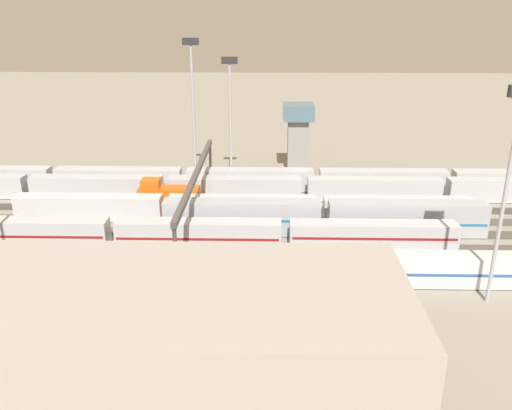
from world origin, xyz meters
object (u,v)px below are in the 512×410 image
object	(u,v)px
maintenance_shed	(82,340)
train_on_track_5	(112,233)
train_on_track_7	(222,267)
light_mast_1	(510,169)
train_on_track_4	(324,218)
light_mast_0	(193,94)
train_on_track_1	(235,188)
signal_gantry	(196,178)
train_on_track_2	(168,196)
train_on_track_0	(250,179)
control_tower	(298,133)
light_mast_2	(230,104)
train_on_track_3	(242,208)

from	to	relation	value
maintenance_shed	train_on_track_5	bearing A→B (deg)	-78.67
train_on_track_7	light_mast_1	size ratio (longest dim) A/B	4.89
train_on_track_4	light_mast_0	distance (m)	34.26
train_on_track_1	signal_gantry	xyz separation A→B (m)	(4.90, 12.50, 5.71)
train_on_track_4	train_on_track_7	bearing A→B (deg)	47.42
train_on_track_2	light_mast_1	bearing A→B (deg)	145.34
light_mast_0	light_mast_1	size ratio (longest dim) A/B	1.09
train_on_track_4	train_on_track_1	distance (m)	20.59
train_on_track_0	train_on_track_2	bearing A→B (deg)	36.96
train_on_track_7	light_mast_0	size ratio (longest dim) A/B	4.49
train_on_track_5	control_tower	size ratio (longest dim) A/B	6.94
train_on_track_0	train_on_track_2	size ratio (longest dim) A/B	11.98
train_on_track_0	light_mast_2	world-z (taller)	light_mast_2
train_on_track_7	train_on_track_1	distance (m)	30.00
maintenance_shed	train_on_track_2	bearing A→B (deg)	-88.86
train_on_track_1	light_mast_2	bearing A→B (deg)	-81.48
train_on_track_3	light_mast_1	size ratio (longest dim) A/B	2.92
train_on_track_0	light_mast_0	xyz separation A→B (m)	(10.21, -2.15, 15.02)
train_on_track_1	control_tower	distance (m)	21.16
train_on_track_7	train_on_track_2	size ratio (longest dim) A/B	11.98
train_on_track_7	train_on_track_0	size ratio (longest dim) A/B	1.00
train_on_track_7	light_mast_1	distance (m)	33.93
train_on_track_4	signal_gantry	world-z (taller)	signal_gantry
light_mast_0	light_mast_1	world-z (taller)	light_mast_0
train_on_track_1	light_mast_2	world-z (taller)	light_mast_2
train_on_track_1	maintenance_shed	size ratio (longest dim) A/B	2.18
train_on_track_4	light_mast_0	world-z (taller)	light_mast_0
signal_gantry	maintenance_shed	xyz separation A→B (m)	(4.99, 37.63, -2.46)
train_on_track_3	train_on_track_7	size ratio (longest dim) A/B	0.60
train_on_track_5	maintenance_shed	world-z (taller)	maintenance_shed
train_on_track_2	maintenance_shed	distance (m)	45.24
train_on_track_5	light_mast_2	bearing A→B (deg)	-118.79
train_on_track_0	control_tower	bearing A→B (deg)	-128.34
train_on_track_4	light_mast_2	world-z (taller)	light_mast_2
light_mast_2	signal_gantry	world-z (taller)	light_mast_2
train_on_track_7	control_tower	size ratio (longest dim) A/B	8.70
light_mast_2	train_on_track_1	bearing A→B (deg)	98.52
light_mast_1	light_mast_0	bearing A→B (deg)	-46.66
train_on_track_4	light_mast_2	xyz separation A→B (m)	(15.15, -22.05, 12.71)
light_mast_2	control_tower	world-z (taller)	light_mast_2
train_on_track_2	signal_gantry	bearing A→B (deg)	128.11
light_mast_2	train_on_track_7	bearing A→B (deg)	92.11
train_on_track_0	train_on_track_5	xyz separation A→B (m)	(18.43, 25.00, -0.00)
train_on_track_7	light_mast_1	bearing A→B (deg)	172.74
train_on_track_4	train_on_track_3	distance (m)	13.28
train_on_track_3	light_mast_2	world-z (taller)	light_mast_2
light_mast_1	maintenance_shed	bearing A→B (deg)	21.61
train_on_track_7	light_mast_0	xyz separation A→B (m)	(8.02, -37.15, 15.03)
train_on_track_3	signal_gantry	world-z (taller)	signal_gantry
signal_gantry	light_mast_1	bearing A→B (deg)	149.22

